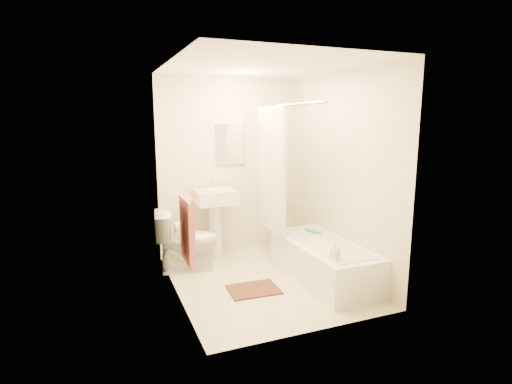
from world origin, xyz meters
name	(u,v)px	position (x,y,z in m)	size (l,w,h in m)	color
floor	(264,280)	(0.00, 0.00, 0.00)	(2.40, 2.40, 0.00)	beige
ceiling	(265,65)	(0.00, 0.00, 2.40)	(2.40, 2.40, 0.00)	white
wall_back	(230,166)	(0.00, 1.20, 1.20)	(2.00, 0.02, 2.40)	beige
wall_left	(174,184)	(-1.00, 0.00, 1.20)	(0.02, 2.40, 2.40)	beige
wall_right	(341,173)	(1.00, 0.00, 1.20)	(0.02, 2.40, 2.40)	beige
mirror	(231,144)	(0.00, 1.18, 1.50)	(0.40, 0.03, 0.55)	white
curtain_rod	(286,105)	(0.30, 0.10, 2.00)	(0.03, 0.03, 1.70)	silver
shower_curtain	(271,170)	(0.30, 0.50, 1.22)	(0.04, 0.80, 1.55)	silver
towel_bar	(183,197)	(-0.96, -0.25, 1.10)	(0.02, 0.02, 0.60)	silver
towel	(187,229)	(-0.93, -0.25, 0.78)	(0.06, 0.45, 0.66)	#CC7266
toilet_paper	(180,227)	(-0.93, 0.12, 0.70)	(0.12, 0.12, 0.11)	white
toilet	(187,241)	(-0.75, 0.65, 0.37)	(0.42, 0.76, 0.74)	white
sink	(216,221)	(-0.30, 0.95, 0.51)	(0.52, 0.41, 1.01)	silver
bathtub	(323,261)	(0.67, -0.20, 0.21)	(0.66, 1.52, 0.43)	white
bath_mat	(254,289)	(-0.21, -0.21, 0.01)	(0.54, 0.41, 0.02)	#532A25
soap_bottle	(335,252)	(0.48, -0.72, 0.51)	(0.08, 0.08, 0.17)	silver
scrub_brush	(313,231)	(0.76, 0.22, 0.45)	(0.07, 0.22, 0.04)	#3BAE5F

